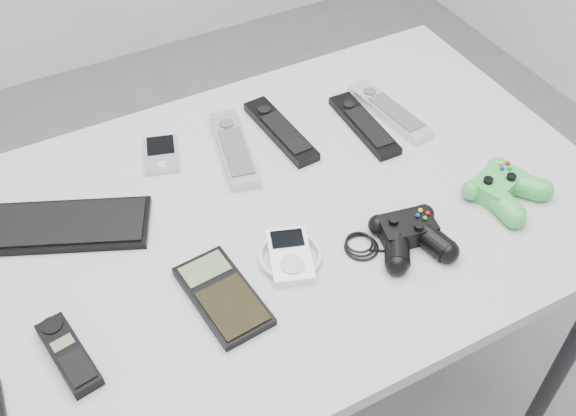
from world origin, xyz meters
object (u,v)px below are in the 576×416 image
remote_silver_a (234,148)px  controller_green (504,187)px  pda_keyboard (69,225)px  pda (161,154)px  desk (278,235)px  remote_silver_b (389,110)px  controller_black (410,233)px  remote_black_b (364,124)px  cordless_handset (69,354)px  remote_black_a (281,130)px  mp3_player (290,255)px  calculator (223,295)px

remote_silver_a → controller_green: 0.50m
controller_green → pda_keyboard: bearing=140.1°
pda → desk: bearing=-42.5°
remote_silver_b → controller_black: (-0.16, -0.31, 0.01)m
remote_black_b → remote_silver_b: (0.07, 0.01, 0.00)m
cordless_handset → desk: bearing=7.9°
remote_black_b → pda: bearing=165.8°
remote_silver_a → pda: bearing=169.8°
controller_green → desk: bearing=139.1°
pda → controller_black: controller_black is taller
remote_black_a → cordless_handset: 0.59m
desk → controller_green: size_ratio=8.39×
controller_green → remote_silver_a: bearing=120.7°
desk → pda_keyboard: bearing=159.2°
desk → remote_silver_a: size_ratio=5.50×
pda_keyboard → mp3_player: 0.39m
controller_black → calculator: bearing=-175.7°
remote_silver_a → remote_silver_b: (0.33, -0.04, -0.00)m
mp3_player → remote_silver_b: bearing=53.5°
pda → remote_black_a: (0.23, -0.05, 0.00)m
controller_green → calculator: bearing=159.3°
pda → mp3_player: 0.35m
calculator → remote_black_b: bearing=25.5°
remote_silver_a → remote_silver_b: remote_silver_a is taller
desk → remote_black_a: size_ratio=5.59×
pda_keyboard → controller_black: bearing=-7.1°
desk → pda_keyboard: size_ratio=4.38×
remote_black_b → calculator: 0.49m
remote_silver_a → controller_green: (0.38, -0.33, 0.01)m
remote_black_a → mp3_player: bearing=-118.4°
remote_black_a → remote_silver_b: size_ratio=1.00×
remote_silver_a → remote_silver_b: size_ratio=1.02×
remote_silver_b → mp3_player: (-0.36, -0.24, -0.00)m
desk → cordless_handset: size_ratio=8.45×
pda_keyboard → pda: bearing=49.9°
remote_silver_a → cordless_handset: size_ratio=1.54×
controller_black → controller_green: (0.21, 0.01, 0.00)m
desk → remote_black_a: remote_black_a is taller
remote_black_b → mp3_player: 0.37m
calculator → remote_silver_a: bearing=56.9°
pda → remote_silver_a: bearing=-5.2°
controller_black → pda: bearing=137.5°
remote_silver_b → desk: bearing=-164.6°
pda_keyboard → controller_black: size_ratio=1.24×
controller_green → pda: bearing=124.7°
cordless_handset → mp3_player: bearing=-7.1°
desk → remote_silver_b: bearing=22.2°
desk → mp3_player: size_ratio=10.56×
cordless_handset → controller_black: bearing=-13.9°
mp3_player → controller_black: (0.20, -0.06, 0.01)m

